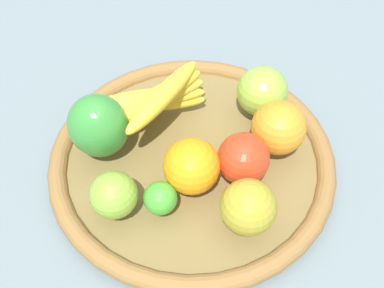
% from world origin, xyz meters
% --- Properties ---
extents(ground_plane, '(2.40, 2.40, 0.00)m').
position_xyz_m(ground_plane, '(0.00, 0.00, 0.00)').
color(ground_plane, slate).
rests_on(ground_plane, ground).
extents(basket, '(0.43, 0.43, 0.03)m').
position_xyz_m(basket, '(0.00, 0.00, 0.01)').
color(basket, olive).
rests_on(basket, ground_plane).
extents(apple_3, '(0.07, 0.07, 0.06)m').
position_xyz_m(apple_3, '(-0.12, 0.08, 0.06)').
color(apple_3, '#81AD38').
rests_on(apple_3, basket).
extents(orange_0, '(0.11, 0.11, 0.08)m').
position_xyz_m(orange_0, '(-0.05, -0.01, 0.07)').
color(orange_0, orange).
rests_on(orange_0, basket).
extents(apple_0, '(0.10, 0.10, 0.07)m').
position_xyz_m(apple_0, '(-0.10, -0.10, 0.07)').
color(apple_0, '#A3982A').
rests_on(apple_0, basket).
extents(banana_bunch, '(0.17, 0.17, 0.08)m').
position_xyz_m(banana_bunch, '(0.06, 0.07, 0.07)').
color(banana_bunch, yellow).
rests_on(banana_bunch, basket).
extents(orange_1, '(0.08, 0.08, 0.08)m').
position_xyz_m(orange_1, '(0.04, -0.12, 0.07)').
color(orange_1, orange).
rests_on(orange_1, basket).
extents(bell_pepper, '(0.09, 0.10, 0.10)m').
position_xyz_m(bell_pepper, '(-0.02, 0.13, 0.08)').
color(bell_pepper, '#368C36').
rests_on(bell_pepper, basket).
extents(apple_2, '(0.10, 0.10, 0.08)m').
position_xyz_m(apple_2, '(0.11, -0.08, 0.07)').
color(apple_2, '#8FBB3F').
rests_on(apple_2, basket).
extents(apple_1, '(0.09, 0.09, 0.07)m').
position_xyz_m(apple_1, '(-0.02, -0.08, 0.07)').
color(apple_1, red).
rests_on(apple_1, basket).
extents(lime_0, '(0.06, 0.06, 0.05)m').
position_xyz_m(lime_0, '(-0.10, 0.02, 0.06)').
color(lime_0, green).
rests_on(lime_0, basket).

